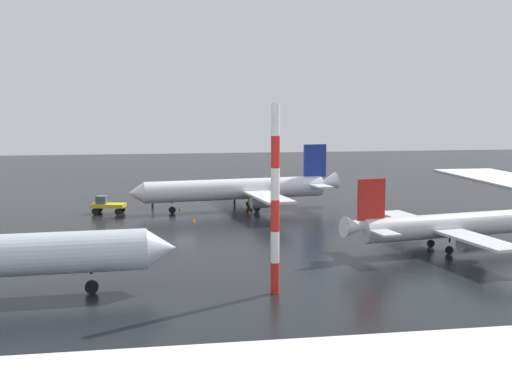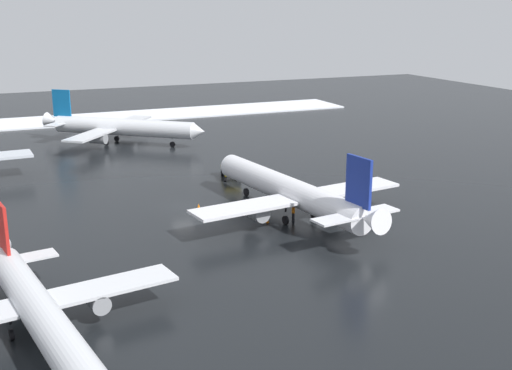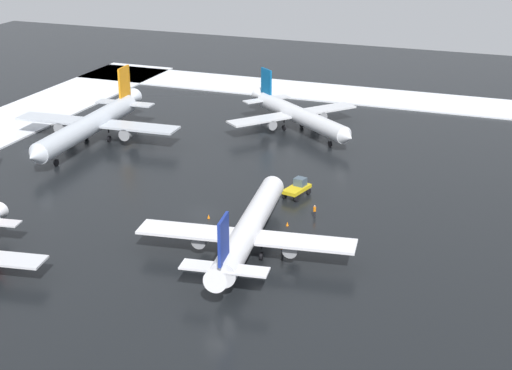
# 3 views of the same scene
# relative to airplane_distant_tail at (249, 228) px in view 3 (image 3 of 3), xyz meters

# --- Properties ---
(ground_plane) EXTENTS (240.00, 240.00, 0.00)m
(ground_plane) POSITION_rel_airplane_distant_tail_xyz_m (-8.50, -10.11, -3.06)
(ground_plane) COLOR black
(snow_bank_left) EXTENTS (14.00, 116.00, 0.30)m
(snow_bank_left) POSITION_rel_airplane_distant_tail_xyz_m (-75.50, -10.11, -2.91)
(snow_bank_left) COLOR white
(snow_bank_left) RESTS_ON ground_plane
(airplane_distant_tail) EXTENTS (31.20, 26.00, 9.27)m
(airplane_distant_tail) POSITION_rel_airplane_distant_tail_xyz_m (0.00, 0.00, 0.00)
(airplane_distant_tail) COLOR white
(airplane_distant_tail) RESTS_ON ground_plane
(airplane_foreground_jet) EXTENTS (22.96, 25.22, 9.03)m
(airplane_foreground_jet) POSITION_rel_airplane_distant_tail_xyz_m (-47.93, -9.26, -0.08)
(airplane_foreground_jet) COLOR silver
(airplane_foreground_jet) RESTS_ON ground_plane
(airplane_far_rear) EXTENTS (35.21, 29.18, 10.45)m
(airplane_far_rear) POSITION_rel_airplane_distant_tail_xyz_m (-28.67, -39.51, 0.39)
(airplane_far_rear) COLOR silver
(airplane_far_rear) RESTS_ON ground_plane
(pushback_tug) EXTENTS (4.98, 3.19, 2.50)m
(pushback_tug) POSITION_rel_airplane_distant_tail_xyz_m (-18.85, -0.03, -1.78)
(pushback_tug) COLOR gold
(pushback_tug) RESTS_ON ground_plane
(ground_crew_near_tug) EXTENTS (0.36, 0.36, 1.71)m
(ground_crew_near_tug) POSITION_rel_airplane_distant_tail_xyz_m (-12.54, 4.34, -2.09)
(ground_crew_near_tug) COLOR black
(ground_crew_near_tug) RESTS_ON ground_plane
(ground_crew_mid_apron) EXTENTS (0.36, 0.36, 1.71)m
(ground_crew_mid_apron) POSITION_rel_airplane_distant_tail_xyz_m (1.18, -0.24, -2.09)
(ground_crew_mid_apron) COLOR black
(ground_crew_mid_apron) RESTS_ON ground_plane
(ground_crew_by_nose_gear) EXTENTS (0.36, 0.36, 1.71)m
(ground_crew_by_nose_gear) POSITION_rel_airplane_distant_tail_xyz_m (-0.36, 4.08, -2.09)
(ground_crew_by_nose_gear) COLOR black
(ground_crew_by_nose_gear) RESTS_ON ground_plane
(traffic_cone_near_nose) EXTENTS (0.36, 0.36, 0.55)m
(traffic_cone_near_nose) POSITION_rel_airplane_distant_tail_xyz_m (-8.66, 1.89, -2.79)
(traffic_cone_near_nose) COLOR orange
(traffic_cone_near_nose) RESTS_ON ground_plane
(traffic_cone_mid_line) EXTENTS (0.36, 0.36, 0.55)m
(traffic_cone_mid_line) POSITION_rel_airplane_distant_tail_xyz_m (0.82, -3.23, -2.79)
(traffic_cone_mid_line) COLOR orange
(traffic_cone_mid_line) RESTS_ON ground_plane
(traffic_cone_wingtip_side) EXTENTS (0.36, 0.36, 0.55)m
(traffic_cone_wingtip_side) POSITION_rel_airplane_distant_tail_xyz_m (-7.29, -8.53, -2.79)
(traffic_cone_wingtip_side) COLOR orange
(traffic_cone_wingtip_side) RESTS_ON ground_plane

